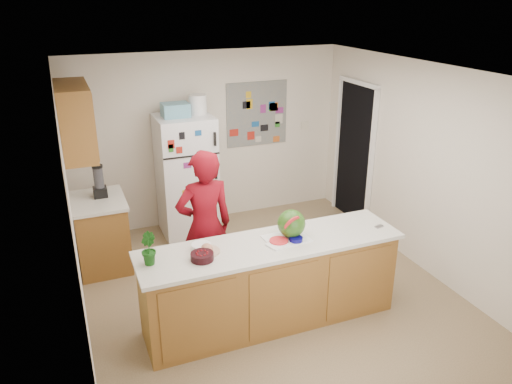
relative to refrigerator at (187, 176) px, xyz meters
name	(u,v)px	position (x,y,z in m)	size (l,w,h in m)	color
floor	(269,293)	(0.45, -1.88, -0.86)	(4.00, 4.50, 0.02)	brown
wall_back	(209,138)	(0.45, 0.38, 0.40)	(4.00, 0.02, 2.50)	beige
wall_left	(71,222)	(-1.56, -1.88, 0.40)	(0.02, 4.50, 2.50)	beige
wall_right	(423,169)	(2.46, -1.88, 0.40)	(0.02, 4.50, 2.50)	beige
ceiling	(272,71)	(0.45, -1.88, 1.66)	(4.00, 4.50, 0.02)	white
doorway	(355,154)	(2.44, -0.43, 0.17)	(0.03, 0.85, 2.04)	black
peninsula_base	(271,284)	(0.25, -2.38, -0.41)	(2.60, 0.62, 0.88)	brown
peninsula_top	(272,245)	(0.25, -2.38, 0.05)	(2.68, 0.70, 0.04)	silver
side_counter_base	(102,234)	(-1.24, -0.53, -0.42)	(0.60, 0.80, 0.86)	brown
side_counter_top	(97,201)	(-1.24, -0.53, 0.03)	(0.64, 0.84, 0.04)	silver
upper_cabinets	(75,120)	(-1.37, -0.58, 1.05)	(0.35, 1.00, 0.80)	brown
refrigerator	(187,176)	(0.00, 0.00, 0.00)	(0.75, 0.70, 1.70)	silver
fridge_top_bin	(175,110)	(-0.10, 0.00, 0.94)	(0.35, 0.28, 0.18)	#5999B2
photo_collage	(257,114)	(1.20, 0.36, 0.70)	(0.95, 0.01, 0.95)	slate
person	(205,227)	(-0.23, -1.68, 0.02)	(0.63, 0.41, 1.73)	maroon
blender_appliance	(99,182)	(-1.19, -0.45, 0.24)	(0.12, 0.12, 0.38)	black
cutting_board	(286,239)	(0.42, -2.36, 0.08)	(0.44, 0.33, 0.01)	white
watermelon	(291,223)	(0.48, -2.34, 0.22)	(0.28, 0.28, 0.28)	#2D5817
watermelon_slice	(279,241)	(0.31, -2.41, 0.09)	(0.19, 0.19, 0.02)	red
cherry_bowl	(202,256)	(-0.48, -2.45, 0.11)	(0.22, 0.22, 0.07)	black
white_bowl	(201,247)	(-0.43, -2.25, 0.10)	(0.19, 0.19, 0.06)	silver
cobalt_bowl	(296,240)	(0.48, -2.45, 0.10)	(0.13, 0.13, 0.05)	#090657
plate	(207,251)	(-0.40, -2.32, 0.08)	(0.25, 0.25, 0.02)	beige
paper_towel	(277,245)	(0.28, -2.46, 0.08)	(0.18, 0.16, 0.02)	white
keys	(379,226)	(1.45, -2.47, 0.08)	(0.10, 0.04, 0.01)	slate
potted_plant	(148,249)	(-0.95, -2.33, 0.22)	(0.16, 0.13, 0.30)	#0E3C0A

